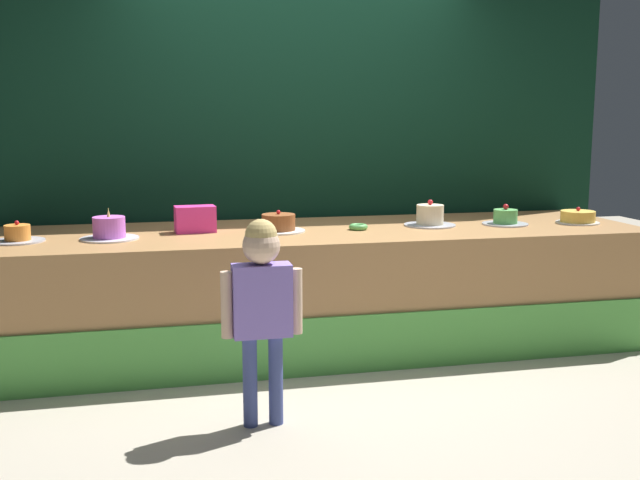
{
  "coord_description": "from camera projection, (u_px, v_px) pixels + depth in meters",
  "views": [
    {
      "loc": [
        -1.05,
        -4.1,
        1.5
      ],
      "look_at": [
        -0.03,
        0.35,
        0.75
      ],
      "focal_mm": 41.87,
      "sensor_mm": 36.0,
      "label": 1
    }
  ],
  "objects": [
    {
      "name": "pink_box",
      "position": [
        195.0,
        219.0,
        4.73
      ],
      "size": [
        0.26,
        0.16,
        0.17
      ],
      "primitive_type": "cube",
      "rotation": [
        0.0,
        0.0,
        0.07
      ],
      "color": "#F5369A",
      "rests_on": "stage_platform"
    },
    {
      "name": "cake_center_right",
      "position": [
        430.0,
        217.0,
        5.01
      ],
      "size": [
        0.35,
        0.35,
        0.18
      ],
      "color": "silver",
      "rests_on": "stage_platform"
    },
    {
      "name": "cake_left",
      "position": [
        109.0,
        229.0,
        4.46
      ],
      "size": [
        0.35,
        0.35,
        0.19
      ],
      "color": "silver",
      "rests_on": "stage_platform"
    },
    {
      "name": "child_figure",
      "position": [
        262.0,
        294.0,
        3.58
      ],
      "size": [
        0.4,
        0.18,
        1.03
      ],
      "color": "#3F4C8C",
      "rests_on": "ground_plane"
    },
    {
      "name": "cake_far_left",
      "position": [
        18.0,
        235.0,
        4.37
      ],
      "size": [
        0.31,
        0.31,
        0.13
      ],
      "color": "silver",
      "rests_on": "stage_platform"
    },
    {
      "name": "ground_plane",
      "position": [
        339.0,
        373.0,
        4.42
      ],
      "size": [
        12.0,
        12.0,
        0.0
      ],
      "primitive_type": "plane",
      "color": "#BCB29E"
    },
    {
      "name": "donut",
      "position": [
        358.0,
        227.0,
        4.84
      ],
      "size": [
        0.12,
        0.12,
        0.04
      ],
      "primitive_type": "torus",
      "color": "#59B259",
      "rests_on": "stage_platform"
    },
    {
      "name": "curtain_backdrop",
      "position": [
        296.0,
        130.0,
        5.42
      ],
      "size": [
        4.77,
        0.08,
        2.82
      ],
      "primitive_type": "cube",
      "color": "black",
      "rests_on": "ground_plane"
    },
    {
      "name": "cake_center_left",
      "position": [
        278.0,
        224.0,
        4.76
      ],
      "size": [
        0.34,
        0.34,
        0.14
      ],
      "color": "white",
      "rests_on": "stage_platform"
    },
    {
      "name": "stage_platform",
      "position": [
        317.0,
        288.0,
        4.92
      ],
      "size": [
        4.28,
        1.2,
        0.78
      ],
      "color": "#B27F4C",
      "rests_on": "ground_plane"
    },
    {
      "name": "cake_right",
      "position": [
        505.0,
        218.0,
        5.07
      ],
      "size": [
        0.31,
        0.31,
        0.14
      ],
      "color": "silver",
      "rests_on": "stage_platform"
    },
    {
      "name": "cake_far_right",
      "position": [
        578.0,
        217.0,
        5.14
      ],
      "size": [
        0.29,
        0.29,
        0.11
      ],
      "color": "white",
      "rests_on": "stage_platform"
    }
  ]
}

